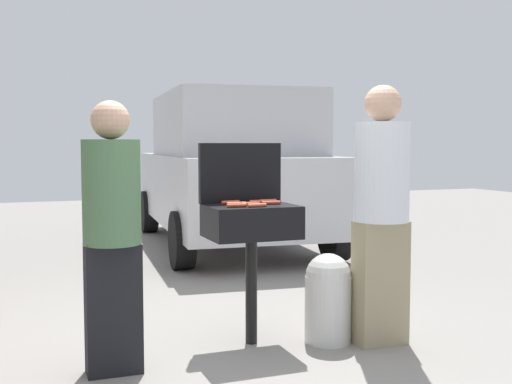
# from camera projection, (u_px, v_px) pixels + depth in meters

# --- Properties ---
(ground_plane) EXTENTS (24.00, 24.00, 0.00)m
(ground_plane) POSITION_uv_depth(u_px,v_px,m) (224.00, 351.00, 4.22)
(ground_plane) COLOR gray
(bbq_grill) EXTENTS (0.60, 0.44, 0.95)m
(bbq_grill) POSITION_uv_depth(u_px,v_px,m) (251.00, 227.00, 4.33)
(bbq_grill) COLOR black
(bbq_grill) RESTS_ON ground
(grill_lid_open) EXTENTS (0.60, 0.05, 0.42)m
(grill_lid_open) POSITION_uv_depth(u_px,v_px,m) (240.00, 173.00, 4.51)
(grill_lid_open) COLOR black
(grill_lid_open) RESTS_ON bbq_grill
(hot_dog_0) EXTENTS (0.13, 0.03, 0.03)m
(hot_dog_0) POSITION_uv_depth(u_px,v_px,m) (236.00, 204.00, 4.29)
(hot_dog_0) COLOR #C6593D
(hot_dog_0) RESTS_ON bbq_grill
(hot_dog_1) EXTENTS (0.13, 0.04, 0.03)m
(hot_dog_1) POSITION_uv_depth(u_px,v_px,m) (271.00, 203.00, 4.37)
(hot_dog_1) COLOR #B74C33
(hot_dog_1) RESTS_ON bbq_grill
(hot_dog_2) EXTENTS (0.13, 0.03, 0.03)m
(hot_dog_2) POSITION_uv_depth(u_px,v_px,m) (268.00, 201.00, 4.50)
(hot_dog_2) COLOR #AD4228
(hot_dog_2) RESTS_ON bbq_grill
(hot_dog_3) EXTENTS (0.13, 0.04, 0.03)m
(hot_dog_3) POSITION_uv_depth(u_px,v_px,m) (231.00, 202.00, 4.40)
(hot_dog_3) COLOR #AD4228
(hot_dog_3) RESTS_ON bbq_grill
(hot_dog_4) EXTENTS (0.13, 0.03, 0.03)m
(hot_dog_4) POSITION_uv_depth(u_px,v_px,m) (257.00, 205.00, 4.19)
(hot_dog_4) COLOR #C6593D
(hot_dog_4) RESTS_ON bbq_grill
(hot_dog_5) EXTENTS (0.13, 0.03, 0.03)m
(hot_dog_5) POSITION_uv_depth(u_px,v_px,m) (250.00, 204.00, 4.29)
(hot_dog_5) COLOR #AD4228
(hot_dog_5) RESTS_ON bbq_grill
(hot_dog_6) EXTENTS (0.13, 0.03, 0.03)m
(hot_dog_6) POSITION_uv_depth(u_px,v_px,m) (237.00, 206.00, 4.17)
(hot_dog_6) COLOR #AD4228
(hot_dog_6) RESTS_ON bbq_grill
(hot_dog_7) EXTENTS (0.13, 0.03, 0.03)m
(hot_dog_7) POSITION_uv_depth(u_px,v_px,m) (258.00, 202.00, 4.44)
(hot_dog_7) COLOR #AD4228
(hot_dog_7) RESTS_ON bbq_grill
(propane_tank) EXTENTS (0.32, 0.32, 0.62)m
(propane_tank) POSITION_uv_depth(u_px,v_px,m) (328.00, 296.00, 4.39)
(propane_tank) COLOR silver
(propane_tank) RESTS_ON ground
(person_left) EXTENTS (0.34, 0.34, 1.62)m
(person_left) POSITION_uv_depth(u_px,v_px,m) (112.00, 227.00, 3.76)
(person_left) COLOR black
(person_left) RESTS_ON ground
(person_right) EXTENTS (0.37, 0.37, 1.76)m
(person_right) POSITION_uv_depth(u_px,v_px,m) (381.00, 205.00, 4.31)
(person_right) COLOR gray
(person_right) RESTS_ON ground
(parked_minivan) EXTENTS (2.34, 4.55, 2.02)m
(parked_minivan) POSITION_uv_depth(u_px,v_px,m) (230.00, 169.00, 8.58)
(parked_minivan) COLOR #B7B7BC
(parked_minivan) RESTS_ON ground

